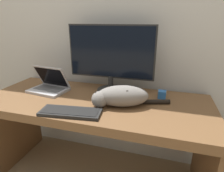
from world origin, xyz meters
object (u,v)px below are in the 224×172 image
object	(u,v)px
laptop	(49,86)
external_keyboard	(71,112)
monitor	(111,57)
cat	(120,96)

from	to	relation	value
laptop	external_keyboard	xyz separation A→B (m)	(0.36, -0.31, -0.03)
monitor	laptop	bearing A→B (deg)	-165.30
external_keyboard	monitor	bearing A→B (deg)	66.26
monitor	laptop	size ratio (longest dim) A/B	2.12
monitor	cat	xyz separation A→B (m)	(0.14, -0.24, -0.21)
monitor	cat	size ratio (longest dim) A/B	1.33
external_keyboard	cat	bearing A→B (deg)	28.77
laptop	cat	distance (m)	0.64
laptop	external_keyboard	size ratio (longest dim) A/B	0.81
cat	external_keyboard	bearing A→B (deg)	-160.56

